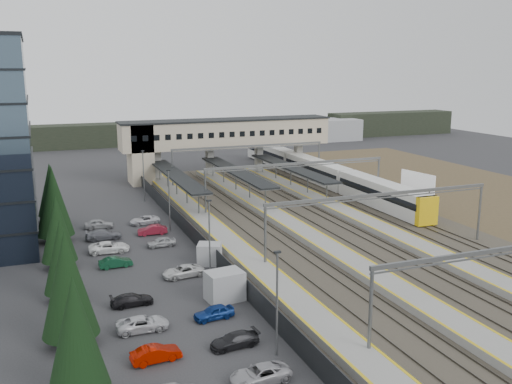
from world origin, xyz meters
name	(u,v)px	position (x,y,z in m)	size (l,w,h in m)	color
ground	(255,246)	(0.00, 0.00, 0.00)	(220.00, 220.00, 0.00)	#2B2B2D
conifer_row	(59,235)	(-22.00, -3.86, 4.84)	(4.42, 49.82, 9.50)	black
car_park	(149,273)	(-13.79, -6.09, 0.60)	(10.57, 44.60, 1.29)	#A3A4A7
lampposts	(186,214)	(-8.00, 1.25, 4.34)	(0.50, 53.25, 8.07)	slate
fence	(191,232)	(-6.50, 5.00, 1.00)	(0.08, 90.00, 2.00)	#26282B
relay_cabin_near	(225,286)	(-8.39, -13.89, 1.36)	(3.51, 2.74, 2.72)	#999B9F
relay_cabin_far	(210,254)	(-6.89, -4.11, 1.14)	(3.12, 2.92, 2.28)	#999B9F
rail_corridor	(307,225)	(9.34, 5.00, 0.29)	(34.00, 90.00, 0.92)	#3A352C
canopies	(236,171)	(7.00, 27.00, 3.92)	(23.10, 30.00, 3.28)	black
footbridge	(213,137)	(7.70, 42.00, 7.93)	(40.40, 6.40, 11.20)	beige
gantries	(334,184)	(12.00, 3.00, 6.00)	(28.40, 62.28, 7.17)	slate
train	(317,171)	(24.00, 30.73, 2.20)	(3.07, 64.14, 3.86)	silver
billboard	(417,185)	(28.40, 7.33, 3.89)	(1.18, 6.55, 5.73)	slate
treeline_far	(216,132)	(23.81, 92.28, 2.95)	(170.00, 19.00, 7.00)	black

